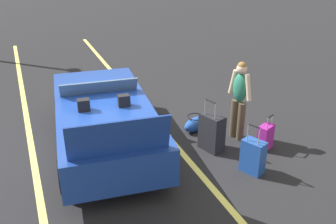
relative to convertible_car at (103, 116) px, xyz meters
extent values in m
plane|color=black|center=(-0.20, 0.02, -0.59)|extent=(80.00, 80.00, 0.00)
cube|color=#EAE066|center=(-0.20, -1.28, -0.59)|extent=(18.00, 0.12, 0.01)
cube|color=#EAE066|center=(-0.20, 1.42, -0.59)|extent=(18.00, 0.12, 0.01)
cube|color=navy|center=(-0.20, 0.02, 0.03)|extent=(4.27, 2.19, 0.64)
cube|color=navy|center=(1.23, -0.13, -0.08)|extent=(1.49, 1.80, 0.38)
cube|color=slate|center=(0.31, -0.03, 0.50)|extent=(0.35, 1.56, 0.31)
cube|color=black|center=(-0.36, 0.41, 0.46)|extent=(0.18, 0.24, 0.22)
cube|color=black|center=(-0.44, -0.32, 0.46)|extent=(0.18, 0.24, 0.22)
cube|color=navy|center=(-2.13, 0.23, 0.63)|extent=(0.34, 1.51, 0.63)
cylinder|color=black|center=(1.15, 0.69, -0.29)|extent=(0.62, 0.28, 0.60)
cylinder|color=black|center=(0.98, -0.92, -0.29)|extent=(0.62, 0.28, 0.60)
cylinder|color=black|center=(-1.37, 0.96, -0.29)|extent=(0.62, 0.28, 0.60)
cylinder|color=black|center=(-1.55, -0.65, -0.29)|extent=(0.62, 0.28, 0.60)
cube|color=black|center=(-1.07, -1.88, -0.22)|extent=(0.54, 0.41, 0.74)
cube|color=black|center=(-1.03, -2.02, -0.28)|extent=(0.37, 0.13, 0.41)
cylinder|color=gray|center=(-0.97, -1.76, 0.31)|extent=(0.03, 0.03, 0.32)
cylinder|color=gray|center=(-1.22, -1.84, 0.31)|extent=(0.03, 0.03, 0.32)
cylinder|color=black|center=(-1.10, -1.80, 0.46)|extent=(0.26, 0.11, 0.03)
sphere|color=black|center=(-0.94, -1.73, -0.57)|extent=(0.04, 0.04, 0.04)
sphere|color=black|center=(-1.27, -1.83, -0.57)|extent=(0.04, 0.04, 0.04)
cube|color=#1E479E|center=(-2.05, -2.17, -0.28)|extent=(0.46, 0.38, 0.62)
cylinder|color=gray|center=(-1.98, -2.06, 0.19)|extent=(0.03, 0.03, 0.32)
cylinder|color=gray|center=(-2.18, -2.15, 0.19)|extent=(0.03, 0.03, 0.32)
cylinder|color=black|center=(-2.08, -2.11, 0.35)|extent=(0.21, 0.11, 0.03)
sphere|color=black|center=(-1.96, -2.03, -0.57)|extent=(0.04, 0.04, 0.04)
sphere|color=black|center=(-2.22, -2.14, -0.57)|extent=(0.04, 0.04, 0.04)
cube|color=#991E8C|center=(-1.45, -2.88, -0.34)|extent=(0.33, 0.39, 0.50)
cube|color=#721669|center=(-1.35, -2.83, -0.38)|extent=(0.14, 0.25, 0.28)
cylinder|color=gray|center=(-1.54, -2.82, 0.02)|extent=(0.03, 0.03, 0.22)
cylinder|color=gray|center=(-1.46, -2.98, 0.02)|extent=(0.03, 0.03, 0.22)
cylinder|color=black|center=(-1.50, -2.90, 0.13)|extent=(0.11, 0.18, 0.03)
sphere|color=black|center=(-1.57, -2.80, -0.57)|extent=(0.04, 0.04, 0.04)
sphere|color=black|center=(-1.46, -3.02, -0.57)|extent=(0.04, 0.04, 0.04)
ellipsoid|color=#1E479E|center=(-0.24, -1.95, -0.44)|extent=(0.51, 0.71, 0.30)
torus|color=black|center=(-0.24, -1.95, -0.26)|extent=(0.48, 0.48, 0.02)
cylinder|color=#4C3F2D|center=(-0.95, -2.61, -0.18)|extent=(0.18, 0.18, 0.82)
cylinder|color=#4C3F2D|center=(-0.76, -2.56, -0.18)|extent=(0.18, 0.18, 0.82)
ellipsoid|color=#267259|center=(-0.86, -2.59, 0.53)|extent=(0.36, 0.29, 0.60)
sphere|color=beige|center=(-0.86, -2.59, 0.92)|extent=(0.21, 0.21, 0.21)
sphere|color=olive|center=(-0.86, -2.59, 0.97)|extent=(0.18, 0.18, 0.18)
cylinder|color=beige|center=(-1.06, -2.64, 0.59)|extent=(0.21, 0.13, 0.53)
cylinder|color=beige|center=(-0.66, -2.54, 0.59)|extent=(0.21, 0.13, 0.53)
camera|label=1|loc=(-6.70, 1.37, 3.21)|focal=40.10mm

